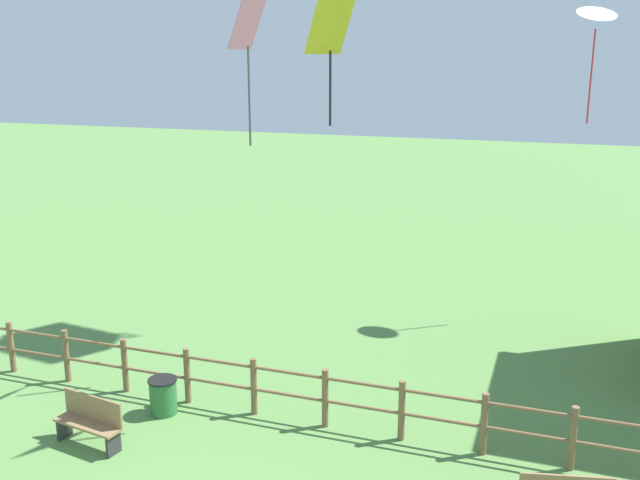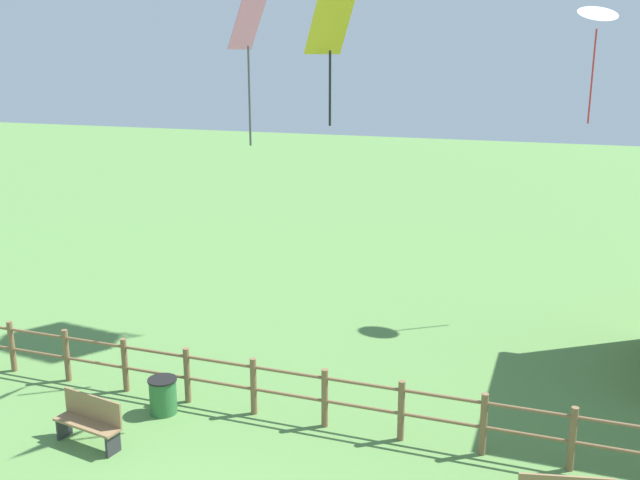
# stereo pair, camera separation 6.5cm
# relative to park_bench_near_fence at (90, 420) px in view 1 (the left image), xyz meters

# --- Properties ---
(wooden_fence) EXTENTS (18.09, 0.14, 1.29)m
(wooden_fence) POSITION_rel_park_bench_near_fence_xyz_m (3.38, 2.23, 0.19)
(wooden_fence) COLOR brown
(wooden_fence) RESTS_ON ground_plane
(park_bench_near_fence) EXTENTS (1.56, 0.64, 1.02)m
(park_bench_near_fence) POSITION_rel_park_bench_near_fence_xyz_m (0.00, 0.00, 0.00)
(park_bench_near_fence) COLOR olive
(park_bench_near_fence) RESTS_ON ground_plane
(trash_bin) EXTENTS (0.63, 0.63, 0.80)m
(trash_bin) POSITION_rel_park_bench_near_fence_xyz_m (0.68, 1.61, -0.13)
(trash_bin) COLOR #2D6B38
(trash_bin) RESTS_ON ground_plane
(kite_yellow_diamond) EXTENTS (0.94, 1.04, 2.53)m
(kite_yellow_diamond) POSITION_rel_park_bench_near_fence_xyz_m (4.01, 3.08, 7.48)
(kite_yellow_diamond) COLOR yellow
(kite_white_delta) EXTENTS (1.41, 1.37, 3.30)m
(kite_white_delta) POSITION_rel_park_bench_near_fence_xyz_m (8.99, 11.26, 8.11)
(kite_white_delta) COLOR white
(kite_pink_diamond) EXTENTS (0.65, 0.96, 3.29)m
(kite_pink_diamond) POSITION_rel_park_bench_near_fence_xyz_m (1.64, 4.37, 7.44)
(kite_pink_diamond) COLOR pink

